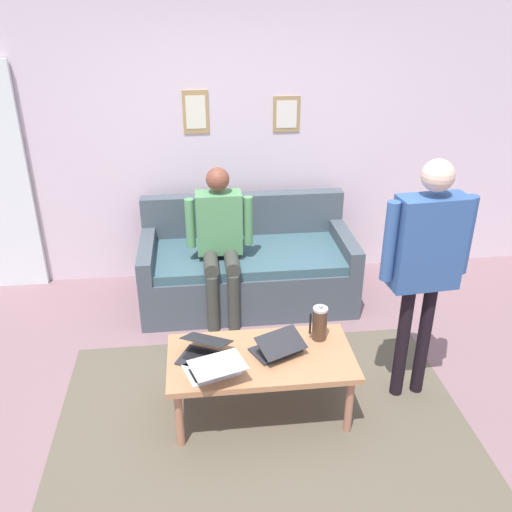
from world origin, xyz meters
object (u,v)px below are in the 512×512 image
(laptop_left, at_px, (277,347))
(person_standing, at_px, (426,254))
(laptop_center, at_px, (214,368))
(laptop_right, at_px, (204,352))
(person_seated, at_px, (220,236))
(couch, at_px, (247,267))
(french_press, at_px, (320,323))
(coffee_table, at_px, (261,362))

(laptop_left, height_order, person_standing, person_standing)
(laptop_center, height_order, laptop_right, laptop_right)
(laptop_center, height_order, person_seated, person_seated)
(laptop_center, bearing_deg, person_seated, -94.92)
(couch, xyz_separation_m, french_press, (-0.35, 1.37, 0.27))
(laptop_left, relative_size, laptop_center, 0.89)
(laptop_right, xyz_separation_m, french_press, (-0.76, -0.12, 0.08))
(laptop_center, distance_m, person_seated, 1.47)
(laptop_left, distance_m, laptop_right, 0.47)
(couch, distance_m, person_seated, 0.54)
(coffee_table, bearing_deg, french_press, -160.08)
(laptop_center, relative_size, laptop_right, 1.11)
(couch, bearing_deg, laptop_right, 74.41)
(laptop_right, bearing_deg, laptop_left, 179.84)
(coffee_table, relative_size, person_standing, 0.71)
(coffee_table, bearing_deg, person_standing, -175.19)
(couch, height_order, person_seated, person_seated)
(coffee_table, bearing_deg, couch, -92.31)
(couch, xyz_separation_m, laptop_left, (-0.05, 1.50, 0.19))
(french_press, distance_m, person_seated, 1.30)
(laptop_right, bearing_deg, person_seated, -97.83)
(person_standing, height_order, person_seated, person_standing)
(laptop_right, bearing_deg, couch, -105.59)
(laptop_right, height_order, french_press, french_press)
(couch, height_order, person_standing, person_standing)
(couch, bearing_deg, laptop_left, 91.82)
(coffee_table, bearing_deg, laptop_center, 26.68)
(coffee_table, xyz_separation_m, person_standing, (-1.04, -0.09, 0.67))
(couch, bearing_deg, person_seated, 43.02)
(laptop_center, relative_size, person_standing, 0.25)
(laptop_left, xyz_separation_m, laptop_center, (0.41, 0.18, 0.01))
(laptop_left, height_order, person_seated, person_seated)
(laptop_left, distance_m, person_seated, 1.33)
(french_press, bearing_deg, laptop_center, 22.90)
(laptop_center, height_order, french_press, french_press)
(couch, bearing_deg, french_press, 104.13)
(laptop_left, distance_m, laptop_center, 0.45)
(laptop_left, height_order, laptop_center, laptop_left)
(couch, relative_size, person_seated, 1.44)
(laptop_left, distance_m, person_standing, 1.10)
(coffee_table, bearing_deg, laptop_left, -168.87)
(coffee_table, xyz_separation_m, person_seated, (0.18, -1.29, 0.32))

